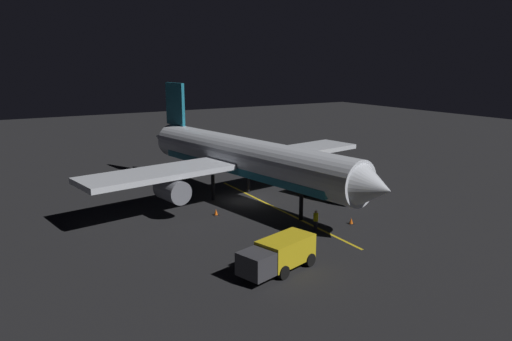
# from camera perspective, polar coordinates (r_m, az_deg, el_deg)

# --- Properties ---
(ground_plane) EXTENTS (180.00, 180.00, 0.20)m
(ground_plane) POSITION_cam_1_polar(r_m,az_deg,el_deg) (48.10, -1.22, -3.73)
(ground_plane) COLOR black
(apron_guide_stripe) EXTENTS (0.62, 23.22, 0.01)m
(apron_guide_stripe) POSITION_cam_1_polar(r_m,az_deg,el_deg) (45.45, 2.68, -4.60)
(apron_guide_stripe) COLOR gold
(apron_guide_stripe) RESTS_ON ground_plane
(airliner) EXTENTS (32.13, 34.94, 11.24)m
(airliner) POSITION_cam_1_polar(r_m,az_deg,el_deg) (47.50, -1.68, 1.47)
(airliner) COLOR silver
(airliner) RESTS_ON ground_plane
(baggage_truck) EXTENTS (6.09, 3.60, 2.16)m
(baggage_truck) POSITION_cam_1_polar(r_m,az_deg,el_deg) (32.10, 2.77, -9.98)
(baggage_truck) COLOR gold
(baggage_truck) RESTS_ON ground_plane
(catering_truck) EXTENTS (3.56, 6.82, 2.24)m
(catering_truck) POSITION_cam_1_polar(r_m,az_deg,el_deg) (49.11, 8.38, -1.96)
(catering_truck) COLOR gold
(catering_truck) RESTS_ON ground_plane
(ground_crew_worker) EXTENTS (0.40, 0.40, 1.74)m
(ground_crew_worker) POSITION_cam_1_polar(r_m,az_deg,el_deg) (39.79, 7.11, -5.90)
(ground_crew_worker) COLOR black
(ground_crew_worker) RESTS_ON ground_plane
(traffic_cone_near_left) EXTENTS (0.50, 0.50, 0.55)m
(traffic_cone_near_left) POSITION_cam_1_polar(r_m,az_deg,el_deg) (42.10, 11.24, -5.91)
(traffic_cone_near_left) COLOR #EA590F
(traffic_cone_near_left) RESTS_ON ground_plane
(traffic_cone_near_right) EXTENTS (0.50, 0.50, 0.55)m
(traffic_cone_near_right) POSITION_cam_1_polar(r_m,az_deg,el_deg) (43.74, -4.78, -4.99)
(traffic_cone_near_right) COLOR #EA590F
(traffic_cone_near_right) RESTS_ON ground_plane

